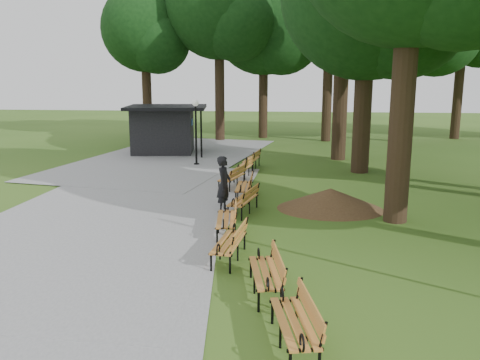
# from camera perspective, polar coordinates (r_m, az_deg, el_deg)

# --- Properties ---
(ground) EXTENTS (100.00, 100.00, 0.00)m
(ground) POSITION_cam_1_polar(r_m,az_deg,el_deg) (13.23, -1.87, -7.51)
(ground) COLOR #335819
(ground) RESTS_ON ground
(path) EXTENTS (12.00, 38.00, 0.06)m
(path) POSITION_cam_1_polar(r_m,az_deg,el_deg) (16.96, -14.01, -3.39)
(path) COLOR gray
(path) RESTS_ON ground
(person) EXTENTS (0.55, 0.74, 1.84)m
(person) POSITION_cam_1_polar(r_m,az_deg,el_deg) (16.23, -1.84, -0.48)
(person) COLOR black
(person) RESTS_ON ground
(kiosk) EXTENTS (4.79, 4.30, 2.71)m
(kiosk) POSITION_cam_1_polar(r_m,az_deg,el_deg) (28.96, -8.75, 5.70)
(kiosk) COLOR black
(kiosk) RESTS_ON ground
(lamp_post) EXTENTS (0.32, 0.32, 3.23)m
(lamp_post) POSITION_cam_1_polar(r_m,az_deg,el_deg) (24.67, -5.07, 6.99)
(lamp_post) COLOR black
(lamp_post) RESTS_ON ground
(dirt_mound) EXTENTS (2.97, 2.97, 0.71)m
(dirt_mound) POSITION_cam_1_polar(r_m,az_deg,el_deg) (16.94, 10.26, -2.11)
(dirt_mound) COLOR #47301C
(dirt_mound) RESTS_ON ground
(bench_0) EXTENTS (1.01, 1.99, 0.88)m
(bench_0) POSITION_cam_1_polar(r_m,az_deg,el_deg) (8.50, 6.17, -15.85)
(bench_0) COLOR #C0732C
(bench_0) RESTS_ON ground
(bench_1) EXTENTS (0.96, 1.98, 0.88)m
(bench_1) POSITION_cam_1_polar(r_m,az_deg,el_deg) (10.36, 2.90, -10.53)
(bench_1) COLOR #C0732C
(bench_1) RESTS_ON ground
(bench_2) EXTENTS (0.84, 1.96, 0.88)m
(bench_2) POSITION_cam_1_polar(r_m,az_deg,el_deg) (12.11, -1.29, -7.16)
(bench_2) COLOR #C0732C
(bench_2) RESTS_ON ground
(bench_3) EXTENTS (0.83, 1.96, 0.88)m
(bench_3) POSITION_cam_1_polar(r_m,az_deg,el_deg) (14.01, -1.59, -4.50)
(bench_3) COLOR #C0732C
(bench_3) RESTS_ON ground
(bench_4) EXTENTS (1.03, 1.99, 0.88)m
(bench_4) POSITION_cam_1_polar(r_m,az_deg,el_deg) (16.13, 0.35, -2.30)
(bench_4) COLOR #C0732C
(bench_4) RESTS_ON ground
(bench_5) EXTENTS (0.69, 1.92, 0.88)m
(bench_5) POSITION_cam_1_polar(r_m,az_deg,el_deg) (18.07, 0.44, -0.76)
(bench_5) COLOR #C0732C
(bench_5) RESTS_ON ground
(bench_6) EXTENTS (1.08, 2.00, 0.88)m
(bench_6) POSITION_cam_1_polar(r_m,az_deg,el_deg) (19.75, -0.93, 0.33)
(bench_6) COLOR #C0732C
(bench_6) RESTS_ON ground
(bench_7) EXTENTS (0.89, 1.97, 0.88)m
(bench_7) POSITION_cam_1_polar(r_m,az_deg,el_deg) (22.01, 0.46, 1.52)
(bench_7) COLOR #C0732C
(bench_7) RESTS_ON ground
(bench_8) EXTENTS (0.88, 1.97, 0.88)m
(bench_8) POSITION_cam_1_polar(r_m,az_deg,el_deg) (23.92, 1.29, 2.35)
(bench_8) COLOR #C0732C
(bench_8) RESTS_ON ground
(tree_backdrop) EXTENTS (37.79, 9.99, 16.54)m
(tree_backdrop) POSITION_cam_1_polar(r_m,az_deg,el_deg) (35.86, 14.84, 17.69)
(tree_backdrop) COLOR black
(tree_backdrop) RESTS_ON ground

